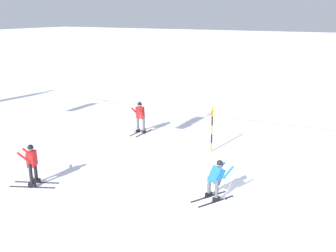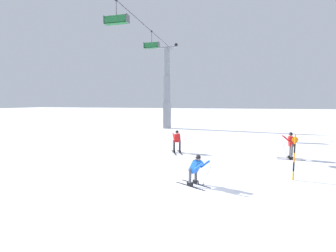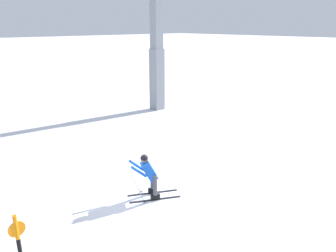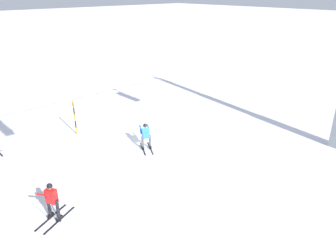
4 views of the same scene
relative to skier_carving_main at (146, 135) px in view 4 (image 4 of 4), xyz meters
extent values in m
plane|color=white|center=(-0.65, -0.03, -0.82)|extent=(260.00, 260.00, 0.00)
cube|color=black|center=(0.26, 0.03, -0.81)|extent=(0.85, 1.45, 0.01)
cube|color=black|center=(0.26, 0.03, -0.73)|extent=(0.23, 0.30, 0.16)
cylinder|color=#4C4C51|center=(0.26, 0.03, -0.33)|extent=(0.13, 0.13, 0.64)
cube|color=black|center=(-0.12, 0.23, -0.81)|extent=(0.85, 1.45, 0.01)
cube|color=black|center=(-0.12, 0.23, -0.73)|extent=(0.23, 0.30, 0.16)
cylinder|color=#4C4C51|center=(-0.12, 0.23, -0.33)|extent=(0.13, 0.13, 0.64)
cube|color=blue|center=(0.00, 0.01, 0.08)|extent=(0.61, 0.65, 0.64)
sphere|color=#997051|center=(-0.06, -0.11, 0.47)|extent=(0.21, 0.21, 0.21)
sphere|color=black|center=(-0.06, -0.11, 0.51)|extent=(0.23, 0.23, 0.23)
cylinder|color=blue|center=(0.04, -0.41, 0.19)|extent=(0.30, 0.46, 0.42)
cylinder|color=gray|center=(0.06, -0.46, -0.39)|extent=(0.14, 0.47, 1.10)
cylinder|color=black|center=(0.19, -0.33, -0.77)|extent=(0.07, 0.07, 0.01)
cylinder|color=blue|center=(-0.36, -0.19, 0.19)|extent=(0.30, 0.46, 0.42)
cylinder|color=gray|center=(-0.42, -0.19, -0.39)|extent=(0.34, 0.36, 1.10)
cylinder|color=black|center=(-0.38, -0.02, -0.77)|extent=(0.07, 0.07, 0.01)
cylinder|color=orange|center=(2.01, -4.41, -0.60)|extent=(0.07, 0.07, 0.44)
cylinder|color=black|center=(2.01, -4.41, -0.16)|extent=(0.07, 0.07, 0.44)
cylinder|color=orange|center=(2.01, -4.41, 0.29)|extent=(0.07, 0.07, 0.44)
cylinder|color=black|center=(2.01, -4.41, 0.73)|extent=(0.07, 0.07, 0.44)
cylinder|color=orange|center=(2.01, -4.41, 1.17)|extent=(0.07, 0.07, 0.44)
cylinder|color=orange|center=(2.02, -4.41, 1.14)|extent=(0.01, 0.28, 0.28)
cylinder|color=black|center=(6.27, -5.15, -0.77)|extent=(0.07, 0.07, 0.01)
cube|color=black|center=(6.49, 2.54, -0.81)|extent=(1.67, 0.82, 0.01)
cube|color=black|center=(6.49, 2.54, -0.73)|extent=(0.30, 0.22, 0.16)
cylinder|color=black|center=(6.49, 2.54, -0.25)|extent=(0.13, 0.13, 0.79)
cube|color=black|center=(6.67, 2.15, -0.81)|extent=(1.67, 0.82, 0.01)
cube|color=black|center=(6.67, 2.15, -0.73)|extent=(0.30, 0.22, 0.16)
cylinder|color=black|center=(6.67, 2.15, -0.25)|extent=(0.13, 0.13, 0.79)
cube|color=red|center=(6.59, 2.35, 0.27)|extent=(0.42, 0.49, 0.59)
sphere|color=#997051|center=(6.59, 2.35, 0.69)|extent=(0.21, 0.21, 0.21)
sphere|color=black|center=(6.59, 2.35, 0.72)|extent=(0.23, 0.23, 0.23)
cylinder|color=red|center=(6.68, 2.64, 0.41)|extent=(0.47, 0.27, 0.42)
cylinder|color=gray|center=(6.70, 2.70, -0.28)|extent=(0.32, 0.26, 1.12)
cylinder|color=black|center=(6.52, 2.67, -0.77)|extent=(0.07, 0.07, 0.01)
cylinder|color=red|center=(6.87, 2.23, 0.41)|extent=(0.47, 0.27, 0.42)
cylinder|color=gray|center=(6.92, 2.20, -0.28)|extent=(0.39, 0.09, 1.12)
cylinder|color=black|center=(6.78, 2.08, -0.77)|extent=(0.07, 0.07, 0.01)
camera|label=1|loc=(-4.50, 11.78, 5.60)|focal=40.97mm
camera|label=2|loc=(-10.21, -1.46, 2.92)|focal=25.30mm
camera|label=3|loc=(7.07, -5.67, 4.35)|focal=34.85mm
camera|label=4|loc=(10.30, 12.94, 7.64)|focal=34.46mm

